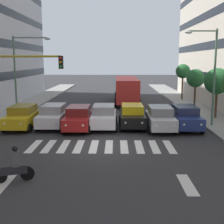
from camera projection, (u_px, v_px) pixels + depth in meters
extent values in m
plane|color=#2D2D30|center=(101.00, 146.00, 17.82)|extent=(180.00, 180.00, 0.00)
cube|color=silver|center=(169.00, 147.00, 17.77)|extent=(0.45, 2.80, 0.01)
cube|color=silver|center=(154.00, 147.00, 17.78)|extent=(0.45, 2.80, 0.01)
cube|color=silver|center=(139.00, 146.00, 17.79)|extent=(0.45, 2.80, 0.01)
cube|color=silver|center=(124.00, 146.00, 17.80)|extent=(0.45, 2.80, 0.01)
cube|color=silver|center=(109.00, 146.00, 17.82)|extent=(0.45, 2.80, 0.01)
cube|color=silver|center=(94.00, 146.00, 17.83)|extent=(0.45, 2.80, 0.01)
cube|color=silver|center=(79.00, 146.00, 17.84)|extent=(0.45, 2.80, 0.01)
cube|color=silver|center=(64.00, 146.00, 17.85)|extent=(0.45, 2.80, 0.01)
cube|color=silver|center=(49.00, 146.00, 17.87)|extent=(0.45, 2.80, 0.01)
cube|color=silver|center=(34.00, 146.00, 17.88)|extent=(0.45, 2.80, 0.01)
cube|color=silver|center=(187.00, 184.00, 12.35)|extent=(0.50, 2.20, 0.01)
cube|color=silver|center=(4.00, 183.00, 12.46)|extent=(0.50, 2.20, 0.01)
cube|color=navy|center=(185.00, 119.00, 22.26)|extent=(1.80, 4.40, 0.80)
cube|color=#1D2547|center=(185.00, 110.00, 22.34)|extent=(1.58, 2.46, 0.60)
cylinder|color=black|center=(203.00, 129.00, 20.89)|extent=(0.22, 0.64, 0.64)
cylinder|color=black|center=(177.00, 129.00, 20.91)|extent=(0.22, 0.64, 0.64)
cylinder|color=black|center=(192.00, 121.00, 23.75)|extent=(0.22, 0.64, 0.64)
cylinder|color=black|center=(170.00, 121.00, 23.77)|extent=(0.22, 0.64, 0.64)
sphere|color=white|center=(201.00, 125.00, 20.12)|extent=(0.18, 0.18, 0.18)
sphere|color=white|center=(184.00, 124.00, 20.14)|extent=(0.18, 0.18, 0.18)
cube|color=#B2B7BC|center=(160.00, 120.00, 21.95)|extent=(1.80, 4.40, 0.80)
cube|color=slate|center=(160.00, 110.00, 22.03)|extent=(1.58, 2.46, 0.60)
cylinder|color=black|center=(176.00, 130.00, 20.58)|extent=(0.22, 0.64, 0.64)
cylinder|color=black|center=(150.00, 130.00, 20.60)|extent=(0.22, 0.64, 0.64)
cylinder|color=black|center=(169.00, 122.00, 23.44)|extent=(0.22, 0.64, 0.64)
cylinder|color=black|center=(146.00, 122.00, 23.46)|extent=(0.22, 0.64, 0.64)
sphere|color=white|center=(174.00, 126.00, 19.81)|extent=(0.18, 0.18, 0.18)
sphere|color=white|center=(156.00, 125.00, 19.83)|extent=(0.18, 0.18, 0.18)
cube|color=black|center=(132.00, 118.00, 22.84)|extent=(1.80, 4.40, 0.80)
cube|color=yellow|center=(132.00, 109.00, 22.92)|extent=(1.58, 2.46, 0.60)
cylinder|color=black|center=(146.00, 127.00, 21.46)|extent=(0.22, 0.64, 0.64)
cylinder|color=black|center=(121.00, 127.00, 21.49)|extent=(0.22, 0.64, 0.64)
cylinder|color=black|center=(142.00, 119.00, 24.32)|extent=(0.22, 0.64, 0.64)
cylinder|color=black|center=(120.00, 119.00, 24.35)|extent=(0.22, 0.64, 0.64)
sphere|color=white|center=(142.00, 123.00, 20.70)|extent=(0.18, 0.18, 0.18)
sphere|color=white|center=(126.00, 123.00, 20.71)|extent=(0.18, 0.18, 0.18)
cube|color=silver|center=(104.00, 119.00, 22.63)|extent=(1.80, 4.40, 0.80)
cube|color=gray|center=(104.00, 109.00, 22.71)|extent=(1.58, 2.46, 0.60)
cylinder|color=black|center=(116.00, 128.00, 21.26)|extent=(0.22, 0.64, 0.64)
cylinder|color=black|center=(90.00, 128.00, 21.28)|extent=(0.22, 0.64, 0.64)
cylinder|color=black|center=(116.00, 120.00, 24.12)|extent=(0.22, 0.64, 0.64)
cylinder|color=black|center=(93.00, 120.00, 24.14)|extent=(0.22, 0.64, 0.64)
sphere|color=white|center=(111.00, 123.00, 20.49)|extent=(0.18, 0.18, 0.18)
sphere|color=white|center=(94.00, 123.00, 20.51)|extent=(0.18, 0.18, 0.18)
cube|color=maroon|center=(78.00, 120.00, 22.03)|extent=(1.80, 4.40, 0.80)
cube|color=maroon|center=(79.00, 110.00, 22.11)|extent=(1.58, 2.46, 0.60)
cylinder|color=black|center=(89.00, 130.00, 20.66)|extent=(0.22, 0.64, 0.64)
cylinder|color=black|center=(63.00, 130.00, 20.68)|extent=(0.22, 0.64, 0.64)
cylinder|color=black|center=(92.00, 121.00, 23.52)|extent=(0.22, 0.64, 0.64)
cylinder|color=black|center=(69.00, 121.00, 23.54)|extent=(0.22, 0.64, 0.64)
sphere|color=white|center=(83.00, 125.00, 19.89)|extent=(0.18, 0.18, 0.18)
sphere|color=white|center=(66.00, 125.00, 19.91)|extent=(0.18, 0.18, 0.18)
cube|color=silver|center=(53.00, 118.00, 22.85)|extent=(1.80, 4.40, 0.80)
cube|color=gray|center=(53.00, 109.00, 22.93)|extent=(1.58, 2.46, 0.60)
cylinder|color=black|center=(62.00, 127.00, 21.48)|extent=(0.22, 0.64, 0.64)
cylinder|color=black|center=(37.00, 127.00, 21.50)|extent=(0.22, 0.64, 0.64)
cylinder|color=black|center=(68.00, 119.00, 24.34)|extent=(0.22, 0.64, 0.64)
cylinder|color=black|center=(46.00, 119.00, 24.36)|extent=(0.22, 0.64, 0.64)
sphere|color=white|center=(55.00, 123.00, 20.71)|extent=(0.18, 0.18, 0.18)
sphere|color=white|center=(38.00, 123.00, 20.73)|extent=(0.18, 0.18, 0.18)
cube|color=gold|center=(23.00, 119.00, 22.52)|extent=(1.80, 4.40, 0.80)
cube|color=olive|center=(23.00, 109.00, 22.60)|extent=(1.58, 2.46, 0.60)
cylinder|color=black|center=(29.00, 128.00, 21.14)|extent=(0.22, 0.64, 0.64)
cylinder|color=black|center=(4.00, 128.00, 21.17)|extent=(0.22, 0.64, 0.64)
cylinder|color=black|center=(40.00, 120.00, 24.01)|extent=(0.22, 0.64, 0.64)
cylinder|color=black|center=(17.00, 120.00, 24.03)|extent=(0.22, 0.64, 0.64)
sphere|color=white|center=(21.00, 124.00, 20.38)|extent=(0.18, 0.18, 0.18)
sphere|color=white|center=(4.00, 124.00, 20.39)|extent=(0.18, 0.18, 0.18)
cube|color=red|center=(126.00, 88.00, 35.82)|extent=(2.50, 10.50, 2.50)
cube|color=black|center=(126.00, 84.00, 35.73)|extent=(2.52, 9.87, 0.80)
cylinder|color=black|center=(139.00, 103.00, 32.40)|extent=(0.28, 1.00, 1.00)
cylinder|color=black|center=(116.00, 103.00, 32.43)|extent=(0.28, 1.00, 1.00)
cylinder|color=black|center=(135.00, 96.00, 39.12)|extent=(0.28, 1.00, 1.00)
cylinder|color=black|center=(116.00, 96.00, 39.16)|extent=(0.28, 1.00, 1.00)
cylinder|color=black|center=(0.00, 176.00, 12.45)|extent=(0.60, 0.28, 0.60)
cylinder|color=black|center=(27.00, 173.00, 12.76)|extent=(0.60, 0.28, 0.60)
cube|color=#232328|center=(14.00, 170.00, 12.57)|extent=(1.12, 0.57, 0.36)
cube|color=#4C4C51|center=(15.00, 159.00, 12.51)|extent=(0.38, 0.43, 0.64)
sphere|color=black|center=(15.00, 149.00, 12.44)|extent=(0.26, 0.26, 0.26)
cylinder|color=#AD991E|center=(20.00, 56.00, 17.62)|extent=(4.84, 0.12, 0.12)
cube|color=black|center=(61.00, 62.00, 17.64)|extent=(0.24, 0.28, 0.76)
sphere|color=red|center=(60.00, 58.00, 17.45)|extent=(0.14, 0.14, 0.14)
sphere|color=orange|center=(60.00, 62.00, 17.49)|extent=(0.14, 0.14, 0.14)
sphere|color=green|center=(61.00, 67.00, 17.54)|extent=(0.14, 0.14, 0.14)
cylinder|color=#4C6B56|center=(214.00, 78.00, 22.38)|extent=(0.16, 0.16, 7.20)
cylinder|color=#4C6B56|center=(203.00, 31.00, 21.81)|extent=(2.07, 0.10, 0.10)
ellipsoid|color=#B7BCC1|center=(189.00, 32.00, 21.84)|extent=(0.56, 0.28, 0.20)
cylinder|color=#4C6B56|center=(15.00, 76.00, 26.88)|extent=(0.16, 0.16, 7.04)
cylinder|color=#4C6B56|center=(30.00, 38.00, 26.28)|extent=(3.04, 0.10, 0.10)
ellipsoid|color=#B7BCC1|center=(47.00, 39.00, 26.28)|extent=(0.56, 0.28, 0.20)
cylinder|color=#513823|center=(216.00, 103.00, 25.80)|extent=(0.20, 0.20, 2.49)
sphere|color=#235B2D|center=(217.00, 81.00, 25.47)|extent=(2.24, 2.24, 2.24)
cylinder|color=#513823|center=(195.00, 96.00, 31.03)|extent=(0.20, 0.20, 2.55)
sphere|color=#235B2D|center=(196.00, 78.00, 30.72)|extent=(1.87, 1.87, 1.87)
cylinder|color=#513823|center=(182.00, 87.00, 37.97)|extent=(0.20, 0.20, 3.03)
sphere|color=#235B2D|center=(183.00, 71.00, 37.62)|extent=(1.80, 1.80, 1.80)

